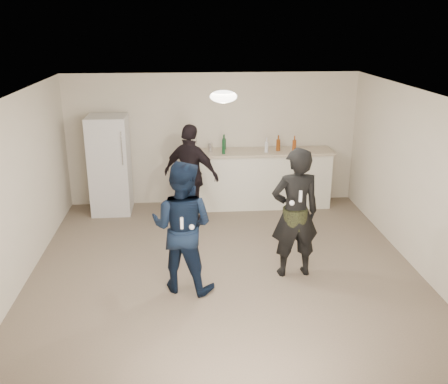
{
  "coord_description": "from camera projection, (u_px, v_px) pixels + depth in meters",
  "views": [
    {
      "loc": [
        -0.51,
        -6.3,
        3.4
      ],
      "look_at": [
        0.0,
        0.2,
        1.15
      ],
      "focal_mm": 40.0,
      "sensor_mm": 36.0,
      "label": 1
    }
  ],
  "objects": [
    {
      "name": "floor",
      "position": [
        225.0,
        273.0,
        7.09
      ],
      "size": [
        6.0,
        6.0,
        0.0
      ],
      "primitive_type": "plane",
      "color": "#6B5B4C",
      "rests_on": "ground"
    },
    {
      "name": "ceiling",
      "position": [
        225.0,
        96.0,
        6.27
      ],
      "size": [
        6.0,
        6.0,
        0.0
      ],
      "primitive_type": "plane",
      "rotation": [
        3.14,
        0.0,
        0.0
      ],
      "color": "silver",
      "rests_on": "wall_back"
    },
    {
      "name": "wall_back",
      "position": [
        212.0,
        139.0,
        9.51
      ],
      "size": [
        6.0,
        0.0,
        6.0
      ],
      "primitive_type": "plane",
      "rotation": [
        1.57,
        0.0,
        0.0
      ],
      "color": "beige",
      "rests_on": "floor"
    },
    {
      "name": "wall_front",
      "position": [
        256.0,
        314.0,
        3.85
      ],
      "size": [
        6.0,
        0.0,
        6.0
      ],
      "primitive_type": "plane",
      "rotation": [
        -1.57,
        0.0,
        0.0
      ],
      "color": "beige",
      "rests_on": "floor"
    },
    {
      "name": "wall_left",
      "position": [
        14.0,
        195.0,
        6.48
      ],
      "size": [
        0.0,
        6.0,
        6.0
      ],
      "primitive_type": "plane",
      "rotation": [
        1.57,
        0.0,
        1.57
      ],
      "color": "beige",
      "rests_on": "floor"
    },
    {
      "name": "wall_right",
      "position": [
        423.0,
        185.0,
        6.88
      ],
      "size": [
        0.0,
        6.0,
        6.0
      ],
      "primitive_type": "plane",
      "rotation": [
        1.57,
        0.0,
        -1.57
      ],
      "color": "beige",
      "rests_on": "floor"
    },
    {
      "name": "counter",
      "position": [
        261.0,
        180.0,
        9.5
      ],
      "size": [
        2.6,
        0.56,
        1.05
      ],
      "primitive_type": "cube",
      "color": "silver",
      "rests_on": "floor"
    },
    {
      "name": "counter_top",
      "position": [
        261.0,
        152.0,
        9.32
      ],
      "size": [
        2.68,
        0.64,
        0.04
      ],
      "primitive_type": "cube",
      "color": "beige",
      "rests_on": "counter"
    },
    {
      "name": "fridge",
      "position": [
        110.0,
        165.0,
        9.1
      ],
      "size": [
        0.7,
        0.7,
        1.8
      ],
      "primitive_type": "cube",
      "color": "silver",
      "rests_on": "floor"
    },
    {
      "name": "fridge_handle",
      "position": [
        122.0,
        148.0,
        8.65
      ],
      "size": [
        0.02,
        0.02,
        0.6
      ],
      "primitive_type": "cylinder",
      "color": "silver",
      "rests_on": "fridge"
    },
    {
      "name": "ceiling_dome",
      "position": [
        223.0,
        96.0,
        6.57
      ],
      "size": [
        0.36,
        0.36,
        0.16
      ],
      "primitive_type": "ellipsoid",
      "color": "white",
      "rests_on": "ceiling"
    },
    {
      "name": "shaker",
      "position": [
        210.0,
        147.0,
        9.22
      ],
      "size": [
        0.08,
        0.08,
        0.17
      ],
      "primitive_type": "cylinder",
      "color": "silver",
      "rests_on": "counter_top"
    },
    {
      "name": "man",
      "position": [
        182.0,
        227.0,
        6.43
      ],
      "size": [
        1.04,
        0.93,
        1.76
      ],
      "primitive_type": "imported",
      "rotation": [
        0.0,
        0.0,
        2.78
      ],
      "color": "#102444",
      "rests_on": "floor"
    },
    {
      "name": "woman",
      "position": [
        295.0,
        213.0,
        6.78
      ],
      "size": [
        0.71,
        0.5,
        1.84
      ],
      "primitive_type": "imported",
      "rotation": [
        0.0,
        0.0,
        3.23
      ],
      "color": "black",
      "rests_on": "floor"
    },
    {
      "name": "camo_shorts",
      "position": [
        295.0,
        218.0,
        6.8
      ],
      "size": [
        0.34,
        0.34,
        0.28
      ],
      "primitive_type": "cylinder",
      "color": "#2E3819",
      "rests_on": "woman"
    },
    {
      "name": "spectator",
      "position": [
        191.0,
        175.0,
        8.56
      ],
      "size": [
        1.11,
        0.89,
        1.76
      ],
      "primitive_type": "imported",
      "rotation": [
        0.0,
        0.0,
        2.62
      ],
      "color": "black",
      "rests_on": "floor"
    },
    {
      "name": "remote_man",
      "position": [
        182.0,
        223.0,
        6.11
      ],
      "size": [
        0.04,
        0.04,
        0.15
      ],
      "primitive_type": "cube",
      "color": "white",
      "rests_on": "man"
    },
    {
      "name": "nunchuk_man",
      "position": [
        192.0,
        227.0,
        6.17
      ],
      "size": [
        0.07,
        0.07,
        0.07
      ],
      "primitive_type": "sphere",
      "color": "white",
      "rests_on": "man"
    },
    {
      "name": "remote_woman",
      "position": [
        300.0,
        196.0,
        6.43
      ],
      "size": [
        0.04,
        0.04,
        0.15
      ],
      "primitive_type": "cube",
      "color": "white",
      "rests_on": "woman"
    },
    {
      "name": "nunchuk_woman",
      "position": [
        292.0,
        203.0,
        6.49
      ],
      "size": [
        0.07,
        0.07,
        0.07
      ],
      "primitive_type": "sphere",
      "color": "white",
      "rests_on": "woman"
    },
    {
      "name": "bottle_cluster",
      "position": [
        259.0,
        146.0,
        9.22
      ],
      "size": [
        1.37,
        0.41,
        0.27
      ],
      "color": "brown",
      "rests_on": "counter_top"
    }
  ]
}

